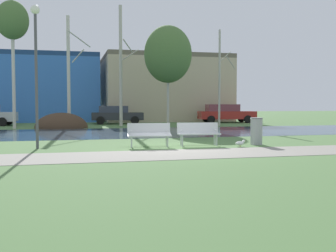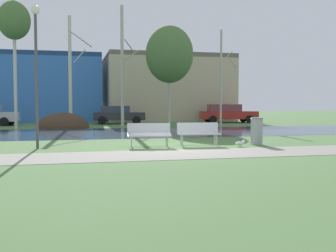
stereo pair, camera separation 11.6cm
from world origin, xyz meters
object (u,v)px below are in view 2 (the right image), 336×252
object	(u,v)px
streetlamp	(36,52)
parked_hatch_third_red	(227,113)
trash_bin	(257,131)
seagull	(240,143)
parked_sedan_second_dark	(118,114)
bench_right	(199,133)
bench_left	(149,134)

from	to	relation	value
streetlamp	parked_hatch_third_red	bearing A→B (deg)	51.14
trash_bin	seagull	xyz separation A→B (m)	(-0.92, -0.58, -0.41)
parked_sedan_second_dark	bench_right	bearing A→B (deg)	-86.28
bench_right	streetlamp	xyz separation A→B (m)	(-5.87, 0.32, 2.91)
streetlamp	parked_sedan_second_dark	xyz separation A→B (m)	(4.72, 17.40, -2.63)
bench_left	seagull	distance (m)	3.40
streetlamp	bench_left	bearing A→B (deg)	-4.59
trash_bin	seagull	world-z (taller)	trash_bin
bench_left	trash_bin	xyz separation A→B (m)	(4.22, -0.15, 0.07)
parked_sedan_second_dark	bench_left	bearing A→B (deg)	-92.43
bench_right	streetlamp	bearing A→B (deg)	176.90
streetlamp	parked_sedan_second_dark	size ratio (longest dim) A/B	1.20
bench_left	trash_bin	bearing A→B (deg)	-2.03
streetlamp	parked_sedan_second_dark	world-z (taller)	streetlamp
seagull	streetlamp	world-z (taller)	streetlamp
bench_right	trash_bin	xyz separation A→B (m)	(2.32, -0.15, 0.07)
bench_right	streetlamp	world-z (taller)	streetlamp
bench_left	streetlamp	xyz separation A→B (m)	(-3.97, 0.32, 2.91)
streetlamp	seagull	bearing A→B (deg)	-8.17
bench_left	bench_right	xyz separation A→B (m)	(1.91, 0.00, 0.00)
bench_right	parked_hatch_third_red	distance (m)	19.48
seagull	bench_left	bearing A→B (deg)	167.61
parked_hatch_third_red	seagull	bearing A→B (deg)	-110.09
bench_right	bench_left	bearing A→B (deg)	180.00
trash_bin	seagull	distance (m)	1.16
bench_right	parked_hatch_third_red	bearing A→B (deg)	65.32
parked_hatch_third_red	bench_left	bearing A→B (deg)	-119.56
bench_left	seagull	world-z (taller)	bench_left
seagull	trash_bin	bearing A→B (deg)	31.92
trash_bin	bench_left	bearing A→B (deg)	177.97
bench_right	trash_bin	bearing A→B (deg)	-3.69
bench_left	trash_bin	world-z (taller)	trash_bin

